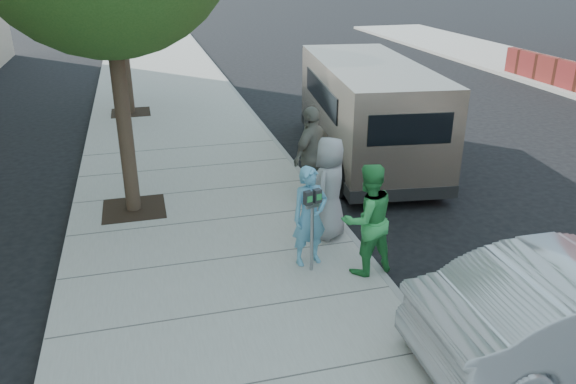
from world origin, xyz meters
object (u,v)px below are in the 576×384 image
at_px(van, 366,110).
at_px(person_green_shirt, 367,219).
at_px(parking_meter, 312,213).
at_px(person_striped_polo, 312,155).
at_px(person_gray_shirt, 329,188).
at_px(person_officer, 310,216).

xyz_separation_m(van, person_green_shirt, (-2.11, -5.25, -0.25)).
distance_m(van, person_green_shirt, 5.67).
xyz_separation_m(parking_meter, person_striped_polo, (0.81, 2.62, -0.01)).
bearing_deg(person_gray_shirt, parking_meter, 10.08).
relative_size(person_green_shirt, person_striped_polo, 0.92).
height_order(parking_meter, person_officer, person_officer).
height_order(parking_meter, person_green_shirt, person_green_shirt).
distance_m(van, person_officer, 5.58).
bearing_deg(person_striped_polo, person_gray_shirt, 44.88).
bearing_deg(van, parking_meter, -113.03).
bearing_deg(person_officer, person_striped_polo, 62.25).
bearing_deg(person_gray_shirt, person_officer, 4.58).
distance_m(person_green_shirt, person_gray_shirt, 1.31).
xyz_separation_m(van, person_gray_shirt, (-2.28, -3.95, -0.23)).
bearing_deg(person_officer, person_gray_shirt, 43.70).
relative_size(person_gray_shirt, person_striped_polo, 0.93).
distance_m(person_officer, person_green_shirt, 0.91).
distance_m(person_officer, person_gray_shirt, 1.02).
distance_m(parking_meter, person_officer, 0.30).
xyz_separation_m(van, person_officer, (-2.89, -4.77, -0.32)).
bearing_deg(parking_meter, van, 44.15).
bearing_deg(person_green_shirt, person_striped_polo, -99.44).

